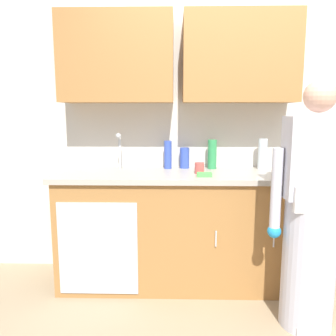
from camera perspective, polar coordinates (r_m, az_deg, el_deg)
The scene contains 13 objects.
ground_plane at distance 2.58m, azimuth 15.15°, elevation -24.74°, with size 9.00×9.00×0.00m, color #998466.
kitchen_wall_with_uppers at distance 3.09m, azimuth 9.41°, elevation 10.03°, with size 4.80×0.44×2.70m.
counter_cabinet at distance 2.94m, azimuth 1.50°, elevation -10.19°, with size 1.90×0.62×0.90m.
countertop at distance 2.82m, azimuth 1.60°, elevation -1.12°, with size 1.96×0.66×0.04m, color #A8A093.
sink at distance 2.86m, azimuth -7.53°, elevation -0.94°, with size 0.50×0.36×0.35m.
person_at_sink at distance 2.46m, azimuth 22.47°, elevation -8.86°, with size 0.55×0.34×1.62m.
bottle_water_tall at distance 3.00m, azimuth 7.28°, elevation 2.26°, with size 0.08×0.08×0.25m, color #2D8C4C.
bottle_water_short at distance 3.06m, azimuth 15.28°, elevation 2.24°, with size 0.08×0.08×0.26m, color silver.
bottle_dish_liquid at distance 2.99m, azimuth -0.03°, elevation 2.20°, with size 0.07×0.07×0.24m, color #334CB2.
bottle_soap at distance 3.02m, azimuth 2.74°, elevation 1.67°, with size 0.08×0.08×0.18m, color #334CB2.
cup_by_sink at distance 2.76m, azimuth 5.19°, elevation -0.01°, with size 0.08×0.08×0.09m, color #B24C47.
knife_on_counter at distance 3.13m, azimuth -14.32°, elevation 0.08°, with size 0.24×0.02×0.01m, color silver.
sponge at distance 2.64m, azimuth 6.01°, elevation -1.10°, with size 0.11×0.07×0.03m, color #4CBF4C.
Camera 1 is at (-0.56, -2.07, 1.43)m, focal length 37.07 mm.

